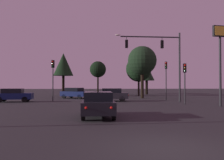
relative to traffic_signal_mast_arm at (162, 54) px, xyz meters
The scene contains 15 objects.
ground_plane 9.26m from the traffic_signal_mast_arm, 136.24° to the left, with size 168.00×168.00×0.00m, color #262326.
traffic_signal_mast_arm is the anchor object (origin of this frame).
traffic_light_corner_left 4.23m from the traffic_signal_mast_arm, 64.94° to the right, with size 0.34×0.38×4.07m.
traffic_light_corner_right 4.09m from the traffic_signal_mast_arm, 65.93° to the left, with size 0.36×0.38×4.87m.
traffic_light_median 12.81m from the traffic_signal_mast_arm, 169.86° to the left, with size 0.34×0.37×4.85m.
car_nearside_lane 14.77m from the traffic_signal_mast_arm, 121.86° to the right, with size 1.89×4.48×1.52m.
car_crossing_left 17.39m from the traffic_signal_mast_arm, behind, with size 4.18×2.08×1.52m.
car_crossing_right 7.53m from the traffic_signal_mast_arm, 162.50° to the left, with size 4.25×2.09×1.52m.
car_far_lane 13.96m from the traffic_signal_mast_arm, 141.64° to the left, with size 4.43×3.71×1.52m.
store_sign_illuminated 6.73m from the traffic_signal_mast_arm, 56.23° to the right, with size 1.42×0.48×7.30m.
tree_behind_sign 7.92m from the traffic_signal_mast_arm, 94.69° to the left, with size 4.16×4.16×7.56m.
tree_left_far 21.42m from the traffic_signal_mast_arm, 82.00° to the left, with size 3.16×3.16×6.17m.
tree_center_horizon 19.39m from the traffic_signal_mast_arm, 131.19° to the left, with size 3.36×3.36×7.29m.
tree_right_cluster 15.69m from the traffic_signal_mast_arm, 88.86° to the left, with size 4.52×4.52×6.99m.
tree_lot_edge 24.43m from the traffic_signal_mast_arm, 106.10° to the left, with size 3.37×3.37×6.83m.
Camera 1 is at (-2.27, -7.13, 1.94)m, focal length 38.58 mm.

